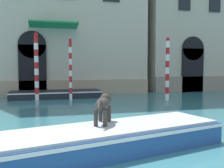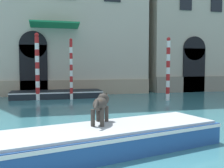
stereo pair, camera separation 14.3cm
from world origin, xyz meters
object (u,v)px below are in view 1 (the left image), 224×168
at_px(boat_foreground, 77,143).
at_px(mooring_pole_3, 70,69).
at_px(boat_moored_near_palazzo, 56,94).
at_px(dog_on_deck, 103,104).
at_px(mooring_pole_2, 36,66).
at_px(mooring_pole_0, 167,69).

relative_size(boat_foreground, mooring_pole_3, 2.09).
bearing_deg(boat_moored_near_palazzo, dog_on_deck, -87.17).
bearing_deg(mooring_pole_2, mooring_pole_0, -14.20).
height_order(boat_moored_near_palazzo, mooring_pole_0, mooring_pole_0).
distance_m(mooring_pole_2, mooring_pole_3, 2.03).
height_order(boat_foreground, boat_moored_near_palazzo, boat_foreground).
distance_m(dog_on_deck, mooring_pole_2, 10.20).
bearing_deg(dog_on_deck, boat_foreground, 151.36).
height_order(boat_foreground, mooring_pole_0, mooring_pole_0).
relative_size(boat_moored_near_palazzo, mooring_pole_0, 1.54).
height_order(dog_on_deck, mooring_pole_3, mooring_pole_3).
distance_m(mooring_pole_0, mooring_pole_2, 7.91).
relative_size(boat_foreground, boat_moored_near_palazzo, 1.36).
height_order(boat_foreground, mooring_pole_2, mooring_pole_2).
distance_m(boat_foreground, boat_moored_near_palazzo, 11.44).
height_order(mooring_pole_0, mooring_pole_3, mooring_pole_0).
xyz_separation_m(boat_foreground, dog_on_deck, (0.76, 0.60, 0.78)).
distance_m(boat_foreground, mooring_pole_3, 10.59).
distance_m(boat_foreground, dog_on_deck, 1.24).
bearing_deg(dog_on_deck, mooring_pole_2, 34.12).
bearing_deg(mooring_pole_0, boat_moored_near_palazzo, 156.57).
height_order(mooring_pole_2, mooring_pole_3, mooring_pole_2).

